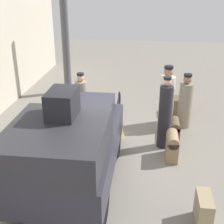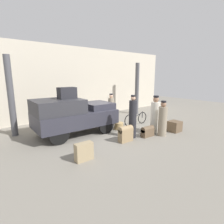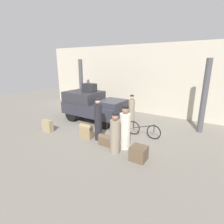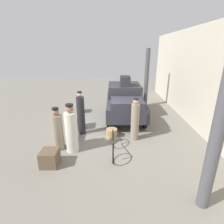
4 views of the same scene
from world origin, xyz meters
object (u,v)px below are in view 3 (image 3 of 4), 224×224
at_px(wicker_basket, 119,128).
at_px(suitcase_tan_flat, 86,131).
at_px(bicycle, 143,130).
at_px(trunk_barrel_dark, 106,140).
at_px(suitcase_black_upright, 139,153).
at_px(porter_lifting_near_truck, 115,135).
at_px(porter_carrying_trunk, 125,130).
at_px(truck, 93,105).
at_px(trunk_wicker_pale, 48,126).
at_px(conductor_in_dark_uniform, 98,121).
at_px(porter_with_bicycle, 131,112).
at_px(trunk_on_truck_roof, 89,88).

relative_size(wicker_basket, suitcase_tan_flat, 0.69).
xyz_separation_m(bicycle, trunk_barrel_dark, (-0.95, -1.69, -0.09)).
bearing_deg(wicker_basket, suitcase_tan_flat, -120.41).
xyz_separation_m(bicycle, suitcase_black_upright, (0.67, -2.00, -0.09)).
xyz_separation_m(porter_lifting_near_truck, porter_carrying_trunk, (0.13, 0.53, 0.08)).
relative_size(truck, porter_lifting_near_truck, 2.29).
bearing_deg(trunk_wicker_pale, truck, 71.68).
height_order(wicker_basket, conductor_in_dark_uniform, conductor_in_dark_uniform).
relative_size(porter_lifting_near_truck, trunk_wicker_pale, 2.73).
relative_size(conductor_in_dark_uniform, trunk_barrel_dark, 2.98).
bearing_deg(porter_with_bicycle, porter_lifting_near_truck, -75.46).
bearing_deg(wicker_basket, trunk_on_truck_roof, 164.12).
distance_m(trunk_wicker_pale, suitcase_tan_flat, 2.22).
height_order(porter_with_bicycle, trunk_wicker_pale, porter_with_bicycle).
bearing_deg(conductor_in_dark_uniform, suitcase_tan_flat, -161.58).
bearing_deg(trunk_on_truck_roof, porter_lifting_near_truck, -37.96).
relative_size(porter_carrying_trunk, trunk_barrel_dark, 2.80).
relative_size(conductor_in_dark_uniform, porter_carrying_trunk, 1.06).
distance_m(suitcase_black_upright, trunk_on_truck_roof, 5.36).
distance_m(truck, suitcase_tan_flat, 2.62).
bearing_deg(porter_carrying_trunk, porter_lifting_near_truck, -104.03).
height_order(bicycle, suitcase_tan_flat, bicycle).
bearing_deg(trunk_on_truck_roof, suitcase_tan_flat, -54.90).
bearing_deg(bicycle, suitcase_black_upright, -71.52).
height_order(suitcase_black_upright, trunk_on_truck_roof, trunk_on_truck_roof).
xyz_separation_m(conductor_in_dark_uniform, porter_with_bicycle, (0.52, 2.24, -0.07)).
bearing_deg(trunk_wicker_pale, suitcase_tan_flat, 11.12).
height_order(trunk_wicker_pale, suitcase_tan_flat, suitcase_tan_flat).
xyz_separation_m(trunk_barrel_dark, suitcase_tan_flat, (-1.20, 0.14, 0.11)).
distance_m(porter_lifting_near_truck, suitcase_black_upright, 1.09).
height_order(porter_lifting_near_truck, suitcase_tan_flat, porter_lifting_near_truck).
height_order(porter_with_bicycle, trunk_on_truck_roof, trunk_on_truck_roof).
xyz_separation_m(suitcase_tan_flat, trunk_on_truck_roof, (-1.53, 2.18, 1.59)).
height_order(wicker_basket, suitcase_black_upright, suitcase_black_upright).
distance_m(wicker_basket, suitcase_tan_flat, 1.74).
height_order(trunk_barrel_dark, trunk_wicker_pale, trunk_wicker_pale).
bearing_deg(conductor_in_dark_uniform, bicycle, 40.59).
relative_size(truck, suitcase_black_upright, 6.60).
height_order(conductor_in_dark_uniform, porter_carrying_trunk, conductor_in_dark_uniform).
height_order(truck, trunk_wicker_pale, truck).
bearing_deg(suitcase_tan_flat, bicycle, 35.73).
distance_m(bicycle, porter_with_bicycle, 1.46).
height_order(conductor_in_dark_uniform, suitcase_black_upright, conductor_in_dark_uniform).
relative_size(porter_lifting_near_truck, trunk_barrel_dark, 2.53).
relative_size(wicker_basket, trunk_barrel_dark, 0.73).
bearing_deg(trunk_on_truck_roof, porter_with_bicycle, 5.32).
height_order(wicker_basket, porter_carrying_trunk, porter_carrying_trunk).
xyz_separation_m(porter_lifting_near_truck, trunk_barrel_dark, (-0.63, 0.30, -0.48)).
bearing_deg(porter_lifting_near_truck, trunk_wicker_pale, 179.79).
distance_m(trunk_wicker_pale, trunk_on_truck_roof, 3.15).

